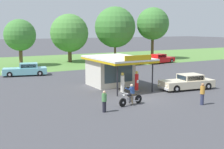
{
  "coord_description": "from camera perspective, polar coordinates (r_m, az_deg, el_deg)",
  "views": [
    {
      "loc": [
        -13.31,
        -19.14,
        5.63
      ],
      "look_at": [
        -0.15,
        4.39,
        1.4
      ],
      "focal_mm": 46.79,
      "sensor_mm": 36.0,
      "label": 1
    }
  ],
  "objects": [
    {
      "name": "ground_plane",
      "position": [
        23.99,
        5.46,
        -4.7
      ],
      "size": [
        300.0,
        300.0,
        0.0
      ],
      "primitive_type": "plane",
      "color": "#424247"
    },
    {
      "name": "grass_verge_strip",
      "position": [
        51.22,
        -13.98,
        2.35
      ],
      "size": [
        120.0,
        24.0,
        0.01
      ],
      "primitive_type": "cube",
      "color": "#56843D",
      "rests_on": "ground"
    },
    {
      "name": "service_station_kiosk",
      "position": [
        28.9,
        -0.06,
        1.14
      ],
      "size": [
        4.55,
        7.01,
        3.42
      ],
      "color": "beige",
      "rests_on": "ground"
    },
    {
      "name": "gas_pump_nearside",
      "position": [
        25.84,
        2.05,
        -1.79
      ],
      "size": [
        0.44,
        0.44,
        1.83
      ],
      "color": "slate",
      "rests_on": "ground"
    },
    {
      "name": "gas_pump_offside",
      "position": [
        26.65,
        4.84,
        -1.47
      ],
      "size": [
        0.44,
        0.44,
        1.85
      ],
      "color": "slate",
      "rests_on": "ground"
    },
    {
      "name": "motorcycle_with_rider",
      "position": [
        21.86,
        3.77,
        -4.26
      ],
      "size": [
        2.25,
        0.75,
        1.58
      ],
      "color": "black",
      "rests_on": "ground"
    },
    {
      "name": "featured_classic_sedan",
      "position": [
        28.37,
        14.52,
        -1.5
      ],
      "size": [
        5.45,
        2.69,
        1.4
      ],
      "color": "beige",
      "rests_on": "ground"
    },
    {
      "name": "parked_car_back_row_far_right",
      "position": [
        36.96,
        -16.51,
        0.86
      ],
      "size": [
        5.54,
        3.02,
        1.51
      ],
      "color": "#7AC6D1",
      "rests_on": "ground"
    },
    {
      "name": "parked_car_back_row_centre",
      "position": [
        49.07,
        9.35,
        3.01
      ],
      "size": [
        5.63,
        2.65,
        1.52
      ],
      "color": "red",
      "rests_on": "ground"
    },
    {
      "name": "parked_car_back_row_centre_left",
      "position": [
        45.54,
        3.08,
        2.67
      ],
      "size": [
        5.09,
        2.25,
        1.48
      ],
      "color": "#993819",
      "rests_on": "ground"
    },
    {
      "name": "bystander_leaning_by_kiosk",
      "position": [
        19.89,
        -1.52,
        -5.2
      ],
      "size": [
        0.34,
        0.34,
        1.5
      ],
      "color": "black",
      "rests_on": "ground"
    },
    {
      "name": "bystander_admiring_sedan",
      "position": [
        22.78,
        17.25,
        -3.55
      ],
      "size": [
        0.34,
        0.34,
        1.65
      ],
      "color": "#2D3351",
      "rests_on": "ground"
    },
    {
      "name": "tree_oak_right",
      "position": [
        46.35,
        -17.56,
        7.34
      ],
      "size": [
        4.76,
        4.76,
        7.1
      ],
      "color": "brown",
      "rests_on": "ground"
    },
    {
      "name": "tree_oak_distant_spare",
      "position": [
        50.3,
        -8.33,
        8.01
      ],
      "size": [
        6.43,
        6.43,
        8.15
      ],
      "color": "brown",
      "rests_on": "ground"
    },
    {
      "name": "tree_oak_far_right",
      "position": [
        55.52,
        7.99,
        9.79
      ],
      "size": [
        6.0,
        6.0,
        9.59
      ],
      "color": "brown",
      "rests_on": "ground"
    },
    {
      "name": "tree_oak_far_left",
      "position": [
        53.1,
        0.47,
        9.02
      ],
      "size": [
        7.32,
        7.32,
        9.59
      ],
      "color": "brown",
      "rests_on": "ground"
    }
  ]
}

